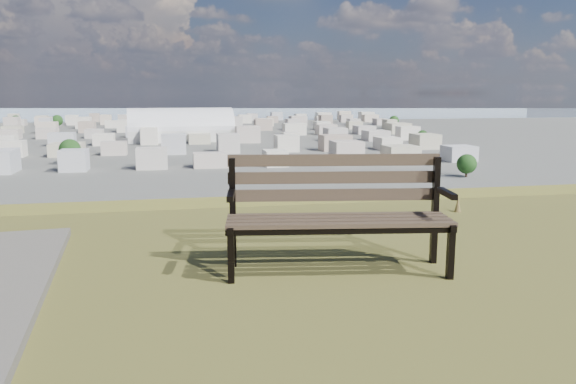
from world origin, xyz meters
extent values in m
cube|color=#423426|center=(0.32, 1.10, 25.42)|extent=(1.73, 0.33, 0.03)
cube|color=#423426|center=(0.34, 1.21, 25.42)|extent=(1.73, 0.33, 0.03)
cube|color=#423426|center=(0.36, 1.32, 25.42)|extent=(1.73, 0.33, 0.03)
cube|color=#423426|center=(0.37, 1.44, 25.42)|extent=(1.73, 0.33, 0.03)
cube|color=#423426|center=(0.39, 1.51, 25.58)|extent=(1.72, 0.28, 0.10)
cube|color=#423426|center=(0.39, 1.54, 25.72)|extent=(1.72, 0.28, 0.10)
cube|color=#423426|center=(0.39, 1.56, 25.86)|extent=(1.72, 0.28, 0.10)
cube|color=black|center=(-0.50, 1.20, 25.21)|extent=(0.06, 0.06, 0.42)
cube|color=black|center=(-0.44, 1.61, 25.44)|extent=(0.06, 0.06, 0.89)
cube|color=black|center=(-0.47, 1.39, 25.39)|extent=(0.12, 0.48, 0.05)
cube|color=black|center=(-0.48, 1.34, 25.64)|extent=(0.10, 0.35, 0.04)
cube|color=black|center=(1.14, 0.96, 25.21)|extent=(0.06, 0.06, 0.42)
cube|color=black|center=(1.20, 1.37, 25.44)|extent=(0.06, 0.06, 0.89)
cube|color=black|center=(1.17, 1.15, 25.39)|extent=(0.12, 0.48, 0.05)
cube|color=black|center=(1.16, 1.10, 25.64)|extent=(0.10, 0.35, 0.04)
cube|color=black|center=(0.32, 1.09, 25.38)|extent=(1.72, 0.29, 0.04)
cube|color=black|center=(0.38, 1.45, 25.38)|extent=(1.72, 0.29, 0.04)
cone|color=brown|center=(2.40, 3.20, 25.09)|extent=(0.08, 0.08, 0.18)
cube|color=silver|center=(2.27, 317.29, 3.18)|extent=(58.90, 28.29, 6.37)
cylinder|color=white|center=(2.27, 317.29, 6.37)|extent=(58.90, 28.29, 24.19)
cube|color=#C1B1A6|center=(-36.00, 200.00, 3.50)|extent=(11.00, 11.00, 7.00)
cube|color=beige|center=(-12.00, 200.00, 3.50)|extent=(11.00, 11.00, 7.00)
cube|color=#B8B8BD|center=(12.00, 200.00, 3.50)|extent=(11.00, 11.00, 7.00)
cube|color=#C0B89C|center=(36.00, 200.00, 3.50)|extent=(11.00, 11.00, 7.00)
cube|color=tan|center=(60.00, 200.00, 3.50)|extent=(11.00, 11.00, 7.00)
cube|color=silver|center=(84.00, 200.00, 3.50)|extent=(11.00, 11.00, 7.00)
cube|color=beige|center=(108.00, 200.00, 3.50)|extent=(11.00, 11.00, 7.00)
cube|color=beige|center=(-72.00, 250.00, 3.50)|extent=(11.00, 11.00, 7.00)
cube|color=#B8B8BD|center=(-48.00, 250.00, 3.50)|extent=(11.00, 11.00, 7.00)
cube|color=#C0B89C|center=(-24.00, 250.00, 3.50)|extent=(11.00, 11.00, 7.00)
cube|color=tan|center=(0.00, 250.00, 3.50)|extent=(11.00, 11.00, 7.00)
cube|color=silver|center=(24.00, 250.00, 3.50)|extent=(11.00, 11.00, 7.00)
cube|color=beige|center=(48.00, 250.00, 3.50)|extent=(11.00, 11.00, 7.00)
cube|color=silver|center=(72.00, 250.00, 3.50)|extent=(11.00, 11.00, 7.00)
cube|color=#C1B1A6|center=(96.00, 250.00, 3.50)|extent=(11.00, 11.00, 7.00)
cube|color=beige|center=(120.00, 250.00, 3.50)|extent=(11.00, 11.00, 7.00)
cube|color=tan|center=(-84.00, 300.00, 3.50)|extent=(11.00, 11.00, 7.00)
cube|color=silver|center=(-60.00, 300.00, 3.50)|extent=(11.00, 11.00, 7.00)
cube|color=beige|center=(-36.00, 300.00, 3.50)|extent=(11.00, 11.00, 7.00)
cube|color=silver|center=(-12.00, 300.00, 3.50)|extent=(11.00, 11.00, 7.00)
cube|color=#C1B1A6|center=(12.00, 300.00, 3.50)|extent=(11.00, 11.00, 7.00)
cube|color=beige|center=(36.00, 300.00, 3.50)|extent=(11.00, 11.00, 7.00)
cube|color=#B8B8BD|center=(60.00, 300.00, 3.50)|extent=(11.00, 11.00, 7.00)
cube|color=#C0B89C|center=(84.00, 300.00, 3.50)|extent=(11.00, 11.00, 7.00)
cube|color=tan|center=(108.00, 300.00, 3.50)|extent=(11.00, 11.00, 7.00)
cube|color=silver|center=(132.00, 300.00, 3.50)|extent=(11.00, 11.00, 7.00)
cube|color=#C1B1A6|center=(-96.00, 350.00, 3.50)|extent=(11.00, 11.00, 7.00)
cube|color=beige|center=(-72.00, 350.00, 3.50)|extent=(11.00, 11.00, 7.00)
cube|color=#B8B8BD|center=(-48.00, 350.00, 3.50)|extent=(11.00, 11.00, 7.00)
cube|color=#C0B89C|center=(-24.00, 350.00, 3.50)|extent=(11.00, 11.00, 7.00)
cube|color=tan|center=(0.00, 350.00, 3.50)|extent=(11.00, 11.00, 7.00)
cube|color=silver|center=(24.00, 350.00, 3.50)|extent=(11.00, 11.00, 7.00)
cube|color=beige|center=(48.00, 350.00, 3.50)|extent=(11.00, 11.00, 7.00)
cube|color=silver|center=(72.00, 350.00, 3.50)|extent=(11.00, 11.00, 7.00)
cube|color=#C1B1A6|center=(96.00, 350.00, 3.50)|extent=(11.00, 11.00, 7.00)
cube|color=beige|center=(120.00, 350.00, 3.50)|extent=(11.00, 11.00, 7.00)
cube|color=#B8B8BD|center=(144.00, 350.00, 3.50)|extent=(11.00, 11.00, 7.00)
cube|color=silver|center=(-108.00, 400.00, 3.50)|extent=(11.00, 11.00, 7.00)
cube|color=beige|center=(-84.00, 400.00, 3.50)|extent=(11.00, 11.00, 7.00)
cube|color=silver|center=(-60.00, 400.00, 3.50)|extent=(11.00, 11.00, 7.00)
cube|color=#C1B1A6|center=(-36.00, 400.00, 3.50)|extent=(11.00, 11.00, 7.00)
cube|color=beige|center=(-12.00, 400.00, 3.50)|extent=(11.00, 11.00, 7.00)
cube|color=#B8B8BD|center=(12.00, 400.00, 3.50)|extent=(11.00, 11.00, 7.00)
cube|color=#C0B89C|center=(36.00, 400.00, 3.50)|extent=(11.00, 11.00, 7.00)
cube|color=tan|center=(60.00, 400.00, 3.50)|extent=(11.00, 11.00, 7.00)
cube|color=silver|center=(84.00, 400.00, 3.50)|extent=(11.00, 11.00, 7.00)
cube|color=beige|center=(108.00, 400.00, 3.50)|extent=(11.00, 11.00, 7.00)
cube|color=silver|center=(132.00, 400.00, 3.50)|extent=(11.00, 11.00, 7.00)
cube|color=#C1B1A6|center=(156.00, 400.00, 3.50)|extent=(11.00, 11.00, 7.00)
cube|color=#C0B89C|center=(-120.00, 450.00, 3.50)|extent=(11.00, 11.00, 7.00)
cube|color=tan|center=(-96.00, 450.00, 3.50)|extent=(11.00, 11.00, 7.00)
cube|color=silver|center=(-72.00, 450.00, 3.50)|extent=(11.00, 11.00, 7.00)
cube|color=beige|center=(-48.00, 450.00, 3.50)|extent=(11.00, 11.00, 7.00)
cube|color=silver|center=(-24.00, 450.00, 3.50)|extent=(11.00, 11.00, 7.00)
cube|color=#C1B1A6|center=(0.00, 450.00, 3.50)|extent=(11.00, 11.00, 7.00)
cube|color=beige|center=(24.00, 450.00, 3.50)|extent=(11.00, 11.00, 7.00)
cube|color=#B8B8BD|center=(48.00, 450.00, 3.50)|extent=(11.00, 11.00, 7.00)
cube|color=#C0B89C|center=(72.00, 450.00, 3.50)|extent=(11.00, 11.00, 7.00)
cube|color=tan|center=(96.00, 450.00, 3.50)|extent=(11.00, 11.00, 7.00)
cube|color=silver|center=(120.00, 450.00, 3.50)|extent=(11.00, 11.00, 7.00)
cube|color=beige|center=(144.00, 450.00, 3.50)|extent=(11.00, 11.00, 7.00)
cube|color=silver|center=(168.00, 450.00, 3.50)|extent=(11.00, 11.00, 7.00)
cube|color=#B8B8BD|center=(-132.00, 500.00, 3.50)|extent=(11.00, 11.00, 7.00)
cube|color=#C0B89C|center=(-108.00, 500.00, 3.50)|extent=(11.00, 11.00, 7.00)
cube|color=tan|center=(-84.00, 500.00, 3.50)|extent=(11.00, 11.00, 7.00)
cube|color=silver|center=(-60.00, 500.00, 3.50)|extent=(11.00, 11.00, 7.00)
cube|color=beige|center=(-36.00, 500.00, 3.50)|extent=(11.00, 11.00, 7.00)
cube|color=silver|center=(-12.00, 500.00, 3.50)|extent=(11.00, 11.00, 7.00)
cube|color=#C1B1A6|center=(12.00, 500.00, 3.50)|extent=(11.00, 11.00, 7.00)
cube|color=beige|center=(36.00, 500.00, 3.50)|extent=(11.00, 11.00, 7.00)
cube|color=#B8B8BD|center=(60.00, 500.00, 3.50)|extent=(11.00, 11.00, 7.00)
cube|color=#C0B89C|center=(84.00, 500.00, 3.50)|extent=(11.00, 11.00, 7.00)
cube|color=tan|center=(108.00, 500.00, 3.50)|extent=(11.00, 11.00, 7.00)
cube|color=silver|center=(132.00, 500.00, 3.50)|extent=(11.00, 11.00, 7.00)
cube|color=beige|center=(156.00, 500.00, 3.50)|extent=(11.00, 11.00, 7.00)
cube|color=silver|center=(180.00, 500.00, 3.50)|extent=(11.00, 11.00, 7.00)
cube|color=#B8B8BD|center=(-144.00, 550.00, 3.50)|extent=(11.00, 11.00, 7.00)
cube|color=#C0B89C|center=(-120.00, 550.00, 3.50)|extent=(11.00, 11.00, 7.00)
cube|color=tan|center=(-96.00, 550.00, 3.50)|extent=(11.00, 11.00, 7.00)
cube|color=silver|center=(-72.00, 550.00, 3.50)|extent=(11.00, 11.00, 7.00)
cube|color=beige|center=(-48.00, 550.00, 3.50)|extent=(11.00, 11.00, 7.00)
cube|color=silver|center=(-24.00, 550.00, 3.50)|extent=(11.00, 11.00, 7.00)
cube|color=#C1B1A6|center=(0.00, 550.00, 3.50)|extent=(11.00, 11.00, 7.00)
cube|color=beige|center=(24.00, 550.00, 3.50)|extent=(11.00, 11.00, 7.00)
cube|color=#B8B8BD|center=(48.00, 550.00, 3.50)|extent=(11.00, 11.00, 7.00)
cube|color=#C0B89C|center=(72.00, 550.00, 3.50)|extent=(11.00, 11.00, 7.00)
cube|color=tan|center=(96.00, 550.00, 3.50)|extent=(11.00, 11.00, 7.00)
cube|color=silver|center=(120.00, 550.00, 3.50)|extent=(11.00, 11.00, 7.00)
cube|color=beige|center=(144.00, 550.00, 3.50)|extent=(11.00, 11.00, 7.00)
cube|color=silver|center=(168.00, 550.00, 3.50)|extent=(11.00, 11.00, 7.00)
cube|color=#C1B1A6|center=(192.00, 550.00, 3.50)|extent=(11.00, 11.00, 7.00)
cylinder|color=#34231A|center=(90.00, 160.00, 1.05)|extent=(0.80, 0.80, 2.10)
sphere|color=#143312|center=(90.00, 160.00, 4.20)|extent=(6.30, 6.30, 6.30)
cylinder|color=#34231A|center=(-40.00, 220.00, 1.35)|extent=(0.80, 0.80, 2.70)
sphere|color=#143312|center=(-40.00, 220.00, 5.40)|extent=(8.10, 8.10, 8.10)
cylinder|color=#34231A|center=(130.00, 280.00, 0.97)|extent=(0.80, 0.80, 1.95)
sphere|color=#143312|center=(130.00, 280.00, 3.90)|extent=(5.85, 5.85, 5.85)
cylinder|color=#34231A|center=(60.00, 400.00, 1.12)|extent=(0.80, 0.80, 2.25)
sphere|color=#143312|center=(60.00, 400.00, 4.50)|extent=(6.75, 6.75, 6.75)
cylinder|color=#34231A|center=(-90.00, 460.00, 1.43)|extent=(0.80, 0.80, 2.85)
sphere|color=#143312|center=(-90.00, 460.00, 5.70)|extent=(8.55, 8.55, 8.55)
cylinder|color=#34231A|center=(-130.00, 500.00, 1.20)|extent=(0.80, 0.80, 2.40)
sphere|color=#143312|center=(-130.00, 500.00, 4.80)|extent=(7.20, 7.20, 7.20)
cylinder|color=#34231A|center=(40.00, 300.00, 1.05)|extent=(0.80, 0.80, 2.10)
sphere|color=#143312|center=(40.00, 300.00, 4.20)|extent=(6.30, 6.30, 6.30)
cylinder|color=#34231A|center=(170.00, 420.00, 1.27)|extent=(0.80, 0.80, 2.55)
sphere|color=#143312|center=(170.00, 420.00, 5.10)|extent=(7.65, 7.65, 7.65)
cube|color=#7F92A2|center=(0.00, 900.00, 0.00)|extent=(2400.00, 700.00, 0.12)
cube|color=#899AAB|center=(150.00, 1390.00, 22.50)|extent=(700.00, 220.00, 45.00)
cube|color=#899AAB|center=(650.00, 1430.00, 30.00)|extent=(500.00, 220.00, 60.00)
camera|label=1|loc=(-0.87, -2.82, 26.39)|focal=35.00mm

